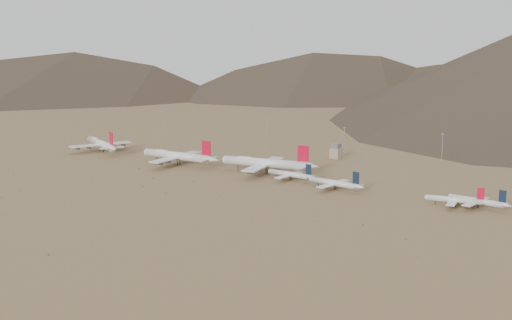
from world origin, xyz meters
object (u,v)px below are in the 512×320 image
Objects in this scene: control_tower at (336,152)px; narrowbody_a at (291,174)px; widebody_west at (101,144)px; widebody_east at (266,163)px; widebody_centre at (178,156)px; narrowbody_b at (336,183)px.

narrowbody_a is at bearing -78.20° from control_tower.
narrowbody_a is at bearing 23.52° from widebody_west.
control_tower is (9.29, 80.11, -2.25)m from widebody_east.
control_tower is at bearing 69.05° from widebody_east.
widebody_centre is at bearing 179.03° from widebody_east.
narrowbody_a is (187.92, 6.39, -2.68)m from widebody_west.
widebody_centre is 98.43m from narrowbody_a.
widebody_centre is 1.64× the size of narrowbody_b.
widebody_west is 194.16m from control_tower.
control_tower is at bearing 101.77° from narrowbody_a.
widebody_east is 29.13m from narrowbody_a.
widebody_west is 188.05m from narrowbody_a.
widebody_centre is 72.24m from widebody_east.
narrowbody_a is (98.02, 8.47, -2.93)m from widebody_centre.
widebody_west is at bearing -176.51° from narrowbody_b.
widebody_west is at bearing 170.88° from widebody_east.
control_tower is (-57.24, 94.24, 0.76)m from narrowbody_b.
control_tower is (79.57, 96.82, -1.84)m from widebody_centre.
widebody_west is 1.50× the size of narrowbody_b.
widebody_east reaches higher than control_tower.
narrowbody_b is 3.55× the size of control_tower.
control_tower is at bearing 124.64° from narrowbody_b.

